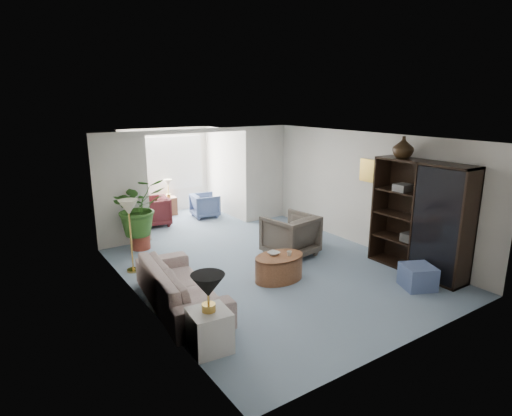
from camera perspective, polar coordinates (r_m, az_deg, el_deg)
floor at (r=8.10m, az=2.39°, el=-8.44°), size 6.00×6.00×0.00m
sunroom_floor at (r=11.48m, az=-9.78°, el=-1.68°), size 2.60×2.60×0.00m
back_pier_left at (r=9.55m, az=-17.79°, el=2.28°), size 1.20×0.12×2.50m
back_pier_right at (r=11.17m, az=1.24°, el=4.67°), size 1.20×0.12×2.50m
back_header at (r=10.06m, az=-7.76°, el=10.34°), size 2.60×0.12×0.10m
window_pane at (r=12.16m, az=-12.18°, el=5.87°), size 2.20×0.02×1.50m
window_blinds at (r=12.13m, az=-12.12°, el=5.86°), size 2.20×0.02×1.50m
framed_picture at (r=9.19m, az=15.41°, el=4.86°), size 0.04×0.50×0.40m
sofa at (r=6.81m, az=-10.21°, el=-10.26°), size 1.12×2.36×0.67m
end_table at (r=5.67m, az=-6.34°, el=-16.16°), size 0.55×0.55×0.55m
table_lamp at (r=5.38m, az=-6.52°, el=-10.43°), size 0.44×0.44×0.30m
floor_lamp at (r=8.01m, az=-16.91°, el=0.08°), size 0.36×0.36×0.28m
coffee_table at (r=7.65m, az=3.14°, el=-8.06°), size 1.10×1.10×0.45m
coffee_bowl at (r=7.61m, az=2.40°, el=-6.16°), size 0.24×0.24×0.05m
coffee_cup at (r=7.56m, az=4.53°, el=-6.17°), size 0.11×0.11×0.09m
wingback_chair at (r=8.74m, az=4.67°, el=-3.69°), size 1.07×1.09×0.87m
side_table_dark at (r=9.43m, az=6.86°, el=-3.33°), size 0.54×0.46×0.57m
entertainment_cabinet at (r=8.31m, az=21.36°, el=-1.23°), size 0.50×1.89×2.09m
cabinet_urn at (r=8.37m, az=19.34°, el=7.79°), size 0.39×0.39×0.40m
ottoman at (r=7.84m, az=21.09°, el=-8.70°), size 0.67×0.67×0.40m
plant_pot at (r=9.51m, az=-15.35°, el=-4.42°), size 0.40×0.40×0.32m
house_plant at (r=9.29m, az=-15.67°, el=0.17°), size 1.12×0.97×1.25m
sunroom_chair_blue at (r=11.68m, az=-6.93°, el=0.35°), size 0.80×0.78×0.64m
sunroom_chair_maroon at (r=11.10m, az=-13.84°, el=-0.46°), size 0.92×0.90×0.74m
sunroom_table at (r=12.07m, az=-11.72°, el=0.26°), size 0.45×0.38×0.50m
shelf_clutter at (r=8.27m, az=21.34°, el=-1.81°), size 0.30×1.18×1.06m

